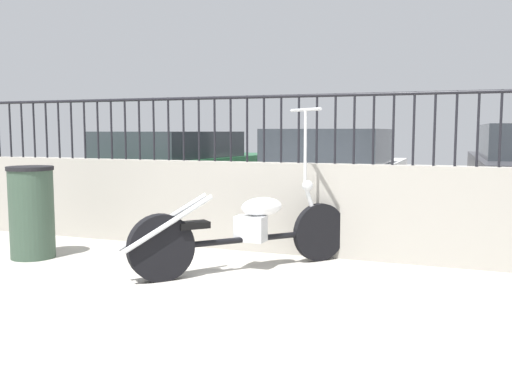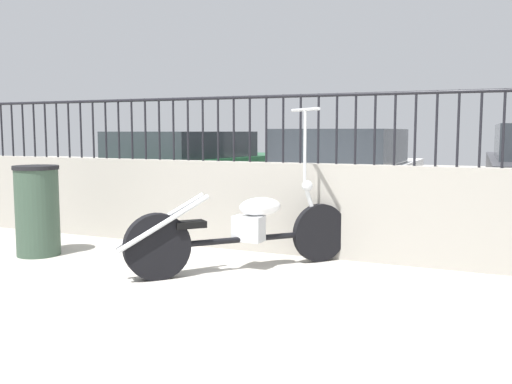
# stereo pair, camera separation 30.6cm
# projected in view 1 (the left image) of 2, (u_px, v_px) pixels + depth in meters

# --- Properties ---
(ground_plane) EXTENTS (40.00, 40.00, 0.00)m
(ground_plane) POSITION_uv_depth(u_px,v_px,m) (145.00, 335.00, 3.66)
(ground_plane) COLOR #ADA89E
(low_wall) EXTENTS (9.54, 0.18, 0.97)m
(low_wall) POSITION_uv_depth(u_px,v_px,m) (281.00, 208.00, 6.13)
(low_wall) COLOR #9E998E
(low_wall) RESTS_ON ground_plane
(fence_railing) EXTENTS (9.54, 0.04, 0.72)m
(fence_railing) POSITION_uv_depth(u_px,v_px,m) (281.00, 117.00, 6.02)
(fence_railing) COLOR black
(fence_railing) RESTS_ON low_wall
(motorcycle_black) EXTENTS (1.62, 1.83, 1.54)m
(motorcycle_black) POSITION_uv_depth(u_px,v_px,m) (235.00, 231.00, 5.30)
(motorcycle_black) COLOR black
(motorcycle_black) RESTS_ON ground_plane
(trash_bin) EXTENTS (0.47, 0.47, 0.95)m
(trash_bin) POSITION_uv_depth(u_px,v_px,m) (32.00, 212.00, 5.87)
(trash_bin) COLOR #334738
(trash_bin) RESTS_ON ground_plane
(car_green) EXTENTS (2.36, 4.59, 1.30)m
(car_green) POSITION_uv_depth(u_px,v_px,m) (175.00, 169.00, 9.58)
(car_green) COLOR black
(car_green) RESTS_ON ground_plane
(car_white) EXTENTS (1.87, 4.36, 1.34)m
(car_white) POSITION_uv_depth(u_px,v_px,m) (333.00, 173.00, 8.70)
(car_white) COLOR black
(car_white) RESTS_ON ground_plane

